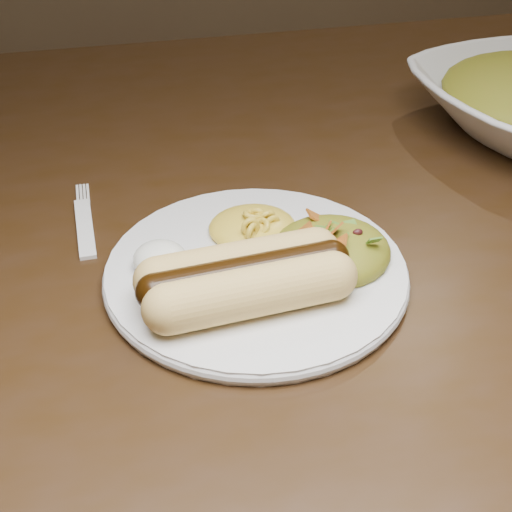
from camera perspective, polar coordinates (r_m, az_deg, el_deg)
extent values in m
cube|color=black|center=(0.76, -3.62, 4.41)|extent=(1.60, 0.90, 0.04)
cylinder|color=silver|center=(0.61, 0.00, -1.26)|extent=(0.29, 0.29, 0.01)
cylinder|color=#FFC977|center=(0.55, -0.47, -2.81)|extent=(0.14, 0.05, 0.04)
cylinder|color=#FFC977|center=(0.57, -1.17, -0.86)|extent=(0.14, 0.05, 0.04)
cylinder|color=black|center=(0.56, -0.83, -1.49)|extent=(0.15, 0.04, 0.03)
ellipsoid|color=yellow|center=(0.64, -0.30, 3.16)|extent=(0.10, 0.10, 0.03)
ellipsoid|color=white|center=(0.60, -7.74, 0.19)|extent=(0.05, 0.05, 0.03)
ellipsoid|color=#A1561B|center=(0.61, 6.06, 0.93)|extent=(0.10, 0.10, 0.04)
cube|color=white|center=(0.70, -13.53, 2.20)|extent=(0.02, 0.13, 0.00)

